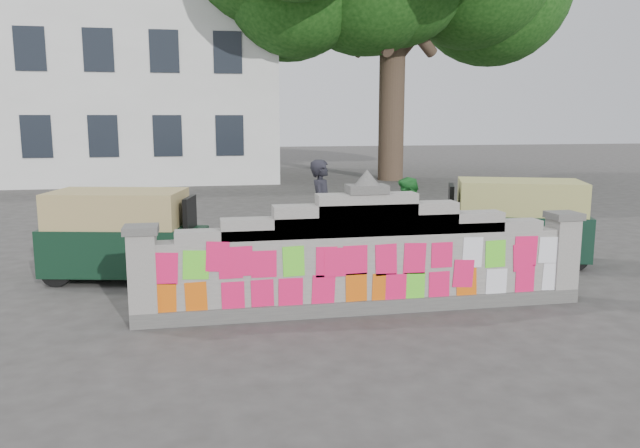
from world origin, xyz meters
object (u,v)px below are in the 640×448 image
(rickshaw_left, at_px, (123,234))
(rickshaw_right, at_px, (514,220))
(cyclist_bike, at_px, (322,242))
(pedestrian, at_px, (408,224))
(cyclist_rider, at_px, (322,223))

(rickshaw_left, bearing_deg, rickshaw_right, 11.79)
(cyclist_bike, height_order, rickshaw_right, rickshaw_right)
(cyclist_bike, distance_m, pedestrian, 1.58)
(cyclist_rider, distance_m, rickshaw_left, 3.40)
(cyclist_bike, relative_size, rickshaw_left, 0.69)
(cyclist_rider, distance_m, rickshaw_right, 3.67)
(rickshaw_right, bearing_deg, cyclist_rider, 18.97)
(rickshaw_left, bearing_deg, pedestrian, 10.20)
(rickshaw_left, bearing_deg, cyclist_bike, 12.18)
(rickshaw_right, bearing_deg, cyclist_bike, 18.97)
(rickshaw_right, bearing_deg, rickshaw_left, 19.33)
(pedestrian, distance_m, rickshaw_right, 2.13)
(cyclist_bike, bearing_deg, rickshaw_right, -70.75)
(cyclist_bike, relative_size, cyclist_rider, 1.12)
(cyclist_bike, relative_size, pedestrian, 1.17)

